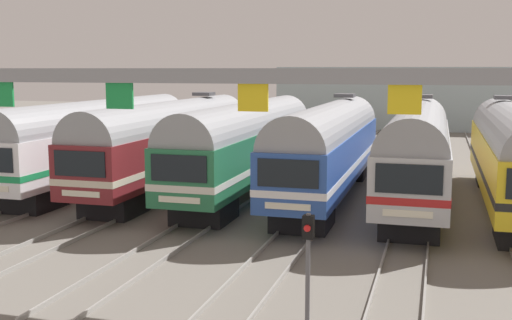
# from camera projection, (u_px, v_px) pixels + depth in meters

# --- Properties ---
(ground_plane) EXTENTS (160.00, 160.00, 0.00)m
(ground_plane) POSITION_uv_depth(u_px,v_px,m) (287.00, 196.00, 32.50)
(ground_plane) COLOR slate
(track_bed) EXTENTS (22.86, 70.00, 0.15)m
(track_bed) POSITION_uv_depth(u_px,v_px,m) (338.00, 153.00, 48.65)
(track_bed) COLOR gray
(track_bed) RESTS_ON ground
(commuter_train_white) EXTENTS (2.88, 18.06, 4.77)m
(commuter_train_white) POSITION_uv_depth(u_px,v_px,m) (100.00, 138.00, 35.03)
(commuter_train_white) COLOR white
(commuter_train_white) RESTS_ON ground
(commuter_train_maroon) EXTENTS (2.88, 18.06, 5.05)m
(commuter_train_maroon) POSITION_uv_depth(u_px,v_px,m) (171.00, 140.00, 33.87)
(commuter_train_maroon) COLOR maroon
(commuter_train_maroon) RESTS_ON ground
(commuter_train_green) EXTENTS (2.88, 18.06, 4.77)m
(commuter_train_green) POSITION_uv_depth(u_px,v_px,m) (247.00, 142.00, 32.69)
(commuter_train_green) COLOR #236B42
(commuter_train_green) RESTS_ON ground
(commuter_train_blue) EXTENTS (2.88, 18.06, 5.05)m
(commuter_train_blue) POSITION_uv_depth(u_px,v_px,m) (329.00, 145.00, 31.53)
(commuter_train_blue) COLOR #284C9E
(commuter_train_blue) RESTS_ON ground
(commuter_train_stainless) EXTENTS (2.88, 18.06, 5.05)m
(commuter_train_stainless) POSITION_uv_depth(u_px,v_px,m) (418.00, 148.00, 30.36)
(commuter_train_stainless) COLOR #B2B5BA
(commuter_train_stainless) RESTS_ON ground
(catenary_gantry) EXTENTS (26.59, 0.44, 6.97)m
(catenary_gantry) POSITION_uv_depth(u_px,v_px,m) (184.00, 105.00, 18.89)
(catenary_gantry) COLOR gray
(catenary_gantry) RESTS_ON ground
(yard_signal_mast) EXTENTS (0.28, 0.35, 2.87)m
(yard_signal_mast) POSITION_uv_depth(u_px,v_px,m) (308.00, 247.00, 15.95)
(yard_signal_mast) COLOR #59595E
(yard_signal_mast) RESTS_ON ground
(maintenance_building) EXTENTS (28.11, 10.00, 6.64)m
(maintenance_building) POSITION_uv_depth(u_px,v_px,m) (410.00, 97.00, 70.22)
(maintenance_building) COLOR #9EB2B7
(maintenance_building) RESTS_ON ground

